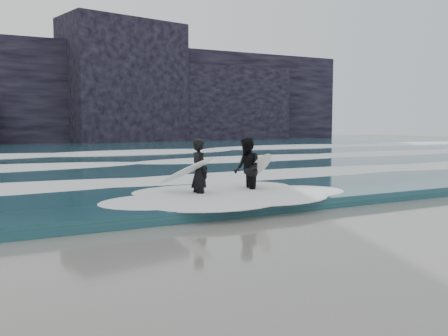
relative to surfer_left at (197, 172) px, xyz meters
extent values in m
plane|color=olive|center=(0.25, -5.21, -0.93)|extent=(120.00, 120.00, 0.00)
cube|color=#1C4751|center=(0.25, 23.79, -0.78)|extent=(90.00, 52.00, 0.30)
cube|color=black|center=(0.25, 40.79, 4.07)|extent=(70.00, 9.00, 10.00)
ellipsoid|color=white|center=(0.25, 3.79, -0.53)|extent=(60.00, 3.20, 0.20)
ellipsoid|color=white|center=(0.25, 10.79, -0.51)|extent=(60.00, 4.00, 0.24)
ellipsoid|color=white|center=(0.25, 19.79, -0.48)|extent=(60.00, 4.80, 0.30)
imported|color=black|center=(0.08, -0.01, -0.01)|extent=(0.44, 0.68, 1.85)
ellipsoid|color=white|center=(-0.32, 0.04, 0.03)|extent=(1.29, 2.08, 0.94)
imported|color=black|center=(1.65, 0.09, 0.00)|extent=(0.91, 1.05, 1.86)
ellipsoid|color=silver|center=(2.07, 0.09, 0.07)|extent=(0.89, 1.78, 0.93)
camera|label=1|loc=(-5.72, -12.43, 1.38)|focal=40.00mm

